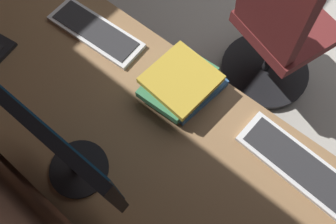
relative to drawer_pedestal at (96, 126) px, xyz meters
name	(u,v)px	position (x,y,z in m)	size (l,w,h in m)	color
desk	(159,153)	(-0.40, -0.03, 0.32)	(2.32, 0.74, 0.73)	#936D47
drawer_pedestal	(96,126)	(0.00, 0.00, 0.00)	(0.40, 0.51, 0.69)	#936D47
monitor_secondary	(59,148)	(-0.24, 0.20, 0.61)	(0.46, 0.20, 0.40)	black
keyboard_main	(297,164)	(-0.80, -0.28, 0.39)	(0.43, 0.16, 0.02)	silver
keyboard_spare	(96,31)	(0.12, -0.24, 0.39)	(0.43, 0.16, 0.02)	silver
book_stack_near	(182,82)	(-0.31, -0.26, 0.43)	(0.25, 0.29, 0.10)	#38669E
office_chair	(276,33)	(-0.40, -0.95, 0.11)	(0.56, 0.60, 0.97)	maroon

